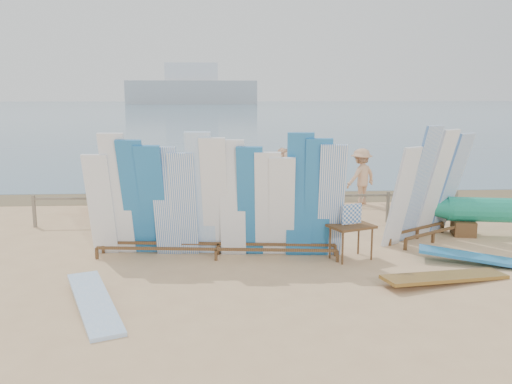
{
  "coord_description": "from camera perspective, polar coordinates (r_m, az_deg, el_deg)",
  "views": [
    {
      "loc": [
        -0.67,
        -12.04,
        3.68
      ],
      "look_at": [
        0.12,
        1.84,
        1.14
      ],
      "focal_mm": 38.0,
      "sensor_mm": 36.0,
      "label": 1
    }
  ],
  "objects": [
    {
      "name": "beach_chair_right",
      "position": [
        16.37,
        0.95,
        -1.8
      ],
      "size": [
        0.65,
        0.66,
        0.81
      ],
      "rotation": [
        0.0,
        0.0,
        0.33
      ],
      "color": "red",
      "rests_on": "ground"
    },
    {
      "name": "wet_sand_strip",
      "position": [
        19.6,
        -1.25,
        -0.48
      ],
      "size": [
        40.0,
        2.6,
        0.01
      ],
      "primitive_type": "cube",
      "color": "brown",
      "rests_on": "ground"
    },
    {
      "name": "stroller",
      "position": [
        16.68,
        3.02,
        -0.74
      ],
      "size": [
        0.74,
        0.95,
        1.19
      ],
      "rotation": [
        0.0,
        0.0,
        0.18
      ],
      "color": "red",
      "rests_on": "ground"
    },
    {
      "name": "beachgoer_6",
      "position": [
        17.24,
        0.65,
        0.78
      ],
      "size": [
        0.88,
        0.62,
        1.63
      ],
      "primitive_type": "imported",
      "rotation": [
        0.0,
        0.0,
        0.34
      ],
      "color": "tan",
      "rests_on": "ground"
    },
    {
      "name": "distant_ship",
      "position": [
        192.38,
        -6.76,
        10.75
      ],
      "size": [
        45.0,
        8.0,
        14.0
      ],
      "color": "#999EA3",
      "rests_on": "ocean"
    },
    {
      "name": "beachgoer_2",
      "position": [
        16.37,
        -13.77,
        0.27
      ],
      "size": [
        0.93,
        0.55,
        1.8
      ],
      "primitive_type": "imported",
      "rotation": [
        0.0,
        0.0,
        0.16
      ],
      "color": "beige",
      "rests_on": "ground"
    },
    {
      "name": "flat_board_a",
      "position": [
        10.0,
        -16.65,
        -11.68
      ],
      "size": [
        1.54,
        2.71,
        0.24
      ],
      "primitive_type": "cube",
      "rotation": [
        0.06,
        0.0,
        0.39
      ],
      "color": "#94BDED",
      "rests_on": "ground"
    },
    {
      "name": "fence",
      "position": [
        15.36,
        -0.7,
        -1.1
      ],
      "size": [
        12.08,
        0.08,
        0.9
      ],
      "color": "#796E5B",
      "rests_on": "ground"
    },
    {
      "name": "beach_chair_left",
      "position": [
        16.54,
        -2.34,
        -1.56
      ],
      "size": [
        0.67,
        0.69,
        0.93
      ],
      "rotation": [
        0.0,
        0.0,
        -0.16
      ],
      "color": "red",
      "rests_on": "ground"
    },
    {
      "name": "beachgoer_7",
      "position": [
        18.24,
        3.15,
        1.15
      ],
      "size": [
        0.53,
        0.64,
        1.54
      ],
      "primitive_type": "imported",
      "rotation": [
        0.0,
        0.0,
        5.18
      ],
      "color": "#8C6042",
      "rests_on": "ground"
    },
    {
      "name": "ocean",
      "position": [
        140.09,
        -3.03,
        8.81
      ],
      "size": [
        320.0,
        240.0,
        0.02
      ],
      "primitive_type": "cube",
      "color": "slate",
      "rests_on": "ground"
    },
    {
      "name": "beachgoer_11",
      "position": [
        19.14,
        -10.15,
        1.86
      ],
      "size": [
        1.23,
        1.75,
        1.82
      ],
      "primitive_type": "imported",
      "rotation": [
        0.0,
        0.0,
        2.02
      ],
      "color": "beige",
      "rests_on": "ground"
    },
    {
      "name": "vendor_table",
      "position": [
        12.36,
        9.96,
        -5.1
      ],
      "size": [
        1.14,
        0.99,
        1.26
      ],
      "rotation": [
        0.0,
        0.0,
        0.39
      ],
      "color": "brown",
      "rests_on": "ground"
    },
    {
      "name": "beachgoer_3",
      "position": [
        17.64,
        -1.56,
        1.05
      ],
      "size": [
        1.14,
        0.96,
        1.67
      ],
      "primitive_type": "imported",
      "rotation": [
        0.0,
        0.0,
        0.58
      ],
      "color": "tan",
      "rests_on": "ground"
    },
    {
      "name": "side_surfboard_rack",
      "position": [
        14.16,
        17.66,
        0.32
      ],
      "size": [
        2.58,
        2.05,
        2.94
      ],
      "rotation": [
        0.0,
        0.0,
        0.58
      ],
      "color": "brown",
      "rests_on": "ground"
    },
    {
      "name": "beachgoer_5",
      "position": [
        18.94,
        2.91,
        1.94
      ],
      "size": [
        1.21,
        1.77,
        1.83
      ],
      "primitive_type": "imported",
      "rotation": [
        0.0,
        0.0,
        1.14
      ],
      "color": "beige",
      "rests_on": "ground"
    },
    {
      "name": "flat_board_c",
      "position": [
        11.48,
        19.28,
        -8.95
      ],
      "size": [
        2.75,
        1.29,
        0.22
      ],
      "primitive_type": "cube",
      "rotation": [
        0.06,
        0.0,
        1.85
      ],
      "color": "brown",
      "rests_on": "ground"
    },
    {
      "name": "main_surfboard_rack",
      "position": [
        12.12,
        -4.17,
        -1.02
      ],
      "size": [
        5.8,
        1.3,
        2.88
      ],
      "rotation": [
        0.0,
        0.0,
        -0.1
      ],
      "color": "brown",
      "rests_on": "ground"
    },
    {
      "name": "flat_board_d",
      "position": [
        12.87,
        22.76,
        -7.09
      ],
      "size": [
        2.72,
        1.45,
        0.3
      ],
      "primitive_type": "cube",
      "rotation": [
        0.08,
        0.0,
        1.22
      ],
      "color": "#236FAF",
      "rests_on": "ground"
    },
    {
      "name": "beachgoer_1",
      "position": [
        18.22,
        -15.67,
        1.11
      ],
      "size": [
        0.71,
        0.51,
        1.76
      ],
      "primitive_type": "imported",
      "rotation": [
        0.0,
        0.0,
        2.88
      ],
      "color": "#8C6042",
      "rests_on": "ground"
    },
    {
      "name": "ground",
      "position": [
        12.61,
        -0.07,
        -6.62
      ],
      "size": [
        160.0,
        160.0,
        0.0
      ],
      "primitive_type": "plane",
      "color": "tan",
      "rests_on": "ground"
    },
    {
      "name": "beachgoer_9",
      "position": [
        18.42,
        11.0,
        1.6
      ],
      "size": [
        1.29,
        1.1,
        1.88
      ],
      "primitive_type": "imported",
      "rotation": [
        0.0,
        0.0,
        3.73
      ],
      "color": "tan",
      "rests_on": "ground"
    },
    {
      "name": "beachgoer_0",
      "position": [
        17.68,
        -16.29,
        0.72
      ],
      "size": [
        0.9,
        0.81,
        1.7
      ],
      "primitive_type": "imported",
      "rotation": [
        0.0,
        0.0,
        0.63
      ],
      "color": "tan",
      "rests_on": "ground"
    }
  ]
}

